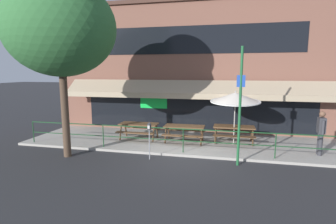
{
  "coord_description": "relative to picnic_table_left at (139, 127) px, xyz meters",
  "views": [
    {
      "loc": [
        1.63,
        -9.68,
        3.31
      ],
      "look_at": [
        -0.91,
        1.6,
        1.5
      ],
      "focal_mm": 28.0,
      "sensor_mm": 36.0,
      "label": 1
    }
  ],
  "objects": [
    {
      "name": "street_tree_curbside",
      "position": [
        -1.89,
        -2.84,
        4.37
      ],
      "size": [
        4.13,
        3.72,
        7.23
      ],
      "color": "brown",
      "rests_on": "ground"
    },
    {
      "name": "pedestrian_walking",
      "position": [
        7.58,
        -0.72,
        0.35
      ],
      "size": [
        0.27,
        0.62,
        1.71
      ],
      "color": "#333338",
      "rests_on": "patio_deck"
    },
    {
      "name": "picnic_table_left",
      "position": [
        0.0,
        0.0,
        0.0
      ],
      "size": [
        1.8,
        1.42,
        0.76
      ],
      "color": "brown",
      "rests_on": "patio_deck"
    },
    {
      "name": "patio_deck",
      "position": [
        2.39,
        0.14,
        -0.66
      ],
      "size": [
        15.0,
        4.0,
        0.1
      ],
      "primitive_type": "cube",
      "color": "#ADA89E",
      "rests_on": "ground"
    },
    {
      "name": "picnic_table_centre",
      "position": [
        2.19,
        -0.08,
        0.0
      ],
      "size": [
        1.8,
        1.42,
        0.76
      ],
      "color": "brown",
      "rests_on": "patio_deck"
    },
    {
      "name": "parking_meter_near",
      "position": [
        1.24,
        -2.39,
        0.44
      ],
      "size": [
        0.15,
        0.16,
        1.42
      ],
      "color": "gray",
      "rests_on": "ground"
    },
    {
      "name": "restaurant_building",
      "position": [
        2.38,
        2.36,
        2.77
      ],
      "size": [
        15.0,
        1.6,
        6.99
      ],
      "color": "brown",
      "rests_on": "ground"
    },
    {
      "name": "picnic_table_right",
      "position": [
        4.38,
        0.33,
        0.0
      ],
      "size": [
        1.8,
        1.42,
        0.76
      ],
      "color": "brown",
      "rests_on": "patio_deck"
    },
    {
      "name": "ground_plane",
      "position": [
        2.39,
        -1.86,
        -0.71
      ],
      "size": [
        120.0,
        120.0,
        0.0
      ],
      "primitive_type": "plane",
      "color": "#2D2D30"
    },
    {
      "name": "street_sign_pole",
      "position": [
        4.47,
        -2.31,
        1.42
      ],
      "size": [
        0.28,
        0.09,
        4.14
      ],
      "color": "#1E6033",
      "rests_on": "ground"
    },
    {
      "name": "patio_railing",
      "position": [
        2.39,
        -1.56,
        0.09
      ],
      "size": [
        13.84,
        0.04,
        0.97
      ],
      "color": "#194723",
      "rests_on": "patio_deck"
    },
    {
      "name": "patio_umbrella_right",
      "position": [
        4.38,
        0.11,
        1.47
      ],
      "size": [
        2.14,
        2.14,
        2.38
      ],
      "color": "#B7B2A8",
      "rests_on": "patio_deck"
    }
  ]
}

